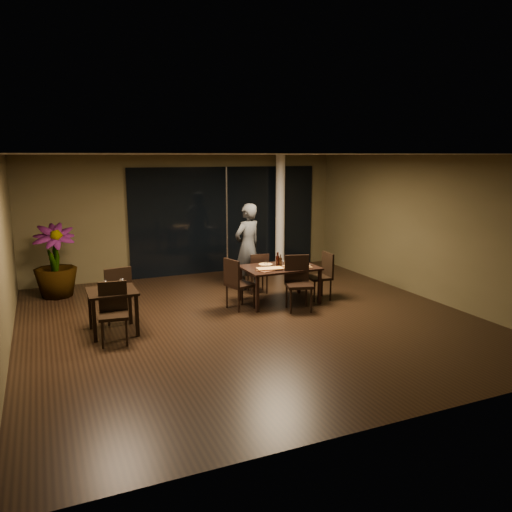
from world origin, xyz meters
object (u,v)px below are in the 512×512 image
object	(u,v)px
chair_main_left	(237,281)
bottle_c	(278,259)
chair_main_near	(298,280)
bottle_a	(277,259)
chair_main_right	(322,273)
chair_side_far	(117,291)
potted_plant	(55,261)
chair_side_near	(114,309)
main_table	(280,270)
bottle_b	(281,261)
chair_main_far	(258,271)
diner	(248,247)
side_table	(112,297)

from	to	relation	value
chair_main_left	bottle_c	distance (m)	1.07
chair_main_near	bottle_a	distance (m)	0.69
chair_main_right	chair_side_far	xyz separation A→B (m)	(-4.19, 0.17, 0.03)
chair_main_left	bottle_c	world-z (taller)	bottle_c
potted_plant	bottle_c	bearing A→B (deg)	-26.99
chair_main_near	chair_side_near	world-z (taller)	chair_main_near
main_table	chair_main_near	distance (m)	0.57
chair_main_near	bottle_b	distance (m)	0.63
main_table	chair_main_left	bearing A→B (deg)	-173.91
chair_main_far	bottle_a	xyz separation A→B (m)	(0.09, -0.75, 0.40)
chair_main_right	chair_side_far	distance (m)	4.19
chair_main_far	diner	size ratio (longest dim) A/B	0.46
chair_main_left	bottle_a	distance (m)	1.02
chair_side_far	diner	world-z (taller)	diner
chair_side_near	bottle_c	xyz separation A→B (m)	(3.45, 1.04, 0.34)
main_table	bottle_a	xyz separation A→B (m)	(-0.03, 0.04, 0.22)
chair_main_far	potted_plant	xyz separation A→B (m)	(-4.08, 1.46, 0.28)
main_table	potted_plant	size ratio (longest dim) A/B	0.96
side_table	bottle_a	distance (m)	3.42
chair_main_left	chair_side_far	world-z (taller)	chair_side_far
chair_main_right	chair_main_far	bearing A→B (deg)	-128.08
bottle_a	bottle_c	world-z (taller)	bottle_a
bottle_c	diner	bearing A→B (deg)	100.33
side_table	chair_main_right	xyz separation A→B (m)	(4.34, 0.37, -0.07)
bottle_a	bottle_b	distance (m)	0.07
chair_main_near	chair_main_far	bearing A→B (deg)	116.39
bottle_a	bottle_b	xyz separation A→B (m)	(0.05, -0.05, -0.02)
chair_main_left	bottle_b	xyz separation A→B (m)	(1.00, 0.10, 0.31)
chair_side_near	chair_side_far	bearing A→B (deg)	86.75
chair_main_near	bottle_a	size ratio (longest dim) A/B	3.62
chair_main_far	chair_main_near	bearing A→B (deg)	109.30
chair_main_far	bottle_c	distance (m)	0.80
diner	bottle_a	bearing A→B (deg)	75.99
chair_main_far	chair_side_near	distance (m)	3.74
chair_side_near	chair_main_near	bearing A→B (deg)	14.14
potted_plant	bottle_a	size ratio (longest dim) A/B	5.34
chair_main_right	bottle_a	world-z (taller)	bottle_a
bottle_a	chair_side_far	bearing A→B (deg)	-179.77
potted_plant	diner	bearing A→B (deg)	-14.13
chair_main_left	diner	distance (m)	1.62
chair_main_right	bottle_b	distance (m)	0.98
bottle_a	bottle_c	distance (m)	0.08
chair_main_far	chair_main_right	world-z (taller)	chair_main_right
bottle_b	chair_main_near	bearing A→B (deg)	-78.11
chair_main_right	bottle_c	xyz separation A→B (m)	(-0.92, 0.24, 0.34)
chair_main_near	diner	distance (m)	1.86
side_table	potted_plant	distance (m)	2.87
diner	potted_plant	xyz separation A→B (m)	(-4.01, 1.01, -0.19)
side_table	chair_side_far	distance (m)	0.55
side_table	chair_main_right	world-z (taller)	chair_main_right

